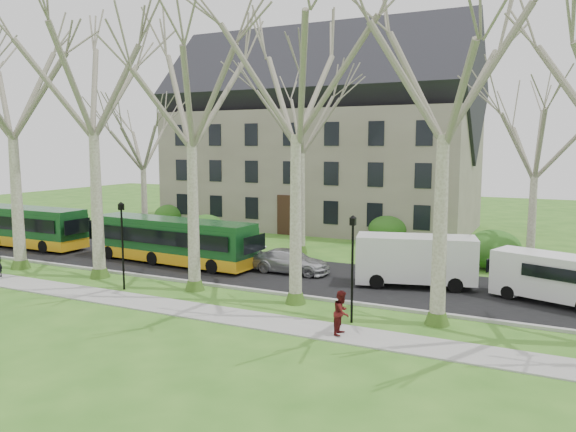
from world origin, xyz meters
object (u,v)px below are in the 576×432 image
object	(u,v)px
bus_lead	(16,226)
van_a	(415,261)
van_b	(552,279)
sedan	(291,261)
pedestrian_b	(342,312)
bus_follow	(172,240)

from	to	relation	value
bus_lead	van_a	world-z (taller)	bus_lead
van_b	bus_lead	bearing A→B (deg)	-159.62
sedan	pedestrian_b	xyz separation A→B (m)	(6.21, -8.43, 0.19)
sedan	pedestrian_b	size ratio (longest dim) A/B	2.66
bus_follow	sedan	distance (m)	7.67
pedestrian_b	bus_lead	bearing A→B (deg)	72.62
bus_lead	bus_follow	xyz separation A→B (m)	(13.58, 0.09, -0.05)
bus_lead	van_b	bearing A→B (deg)	1.60
van_b	pedestrian_b	size ratio (longest dim) A/B	3.03
bus_lead	pedestrian_b	distance (m)	28.39
van_b	pedestrian_b	bearing A→B (deg)	-111.52
sedan	van_b	xyz separation A→B (m)	(13.25, -0.27, 0.46)
bus_lead	sedan	size ratio (longest dim) A/B	2.58
van_a	pedestrian_b	bearing A→B (deg)	-109.54
bus_lead	van_a	distance (m)	28.15
bus_follow	van_b	world-z (taller)	bus_follow
sedan	van_b	world-z (taller)	van_b
bus_follow	pedestrian_b	size ratio (longest dim) A/B	6.61
sedan	van_a	xyz separation A→B (m)	(6.97, 0.08, 0.63)
bus_follow	van_a	bearing A→B (deg)	7.65
bus_lead	van_b	distance (m)	34.42
bus_lead	pedestrian_b	xyz separation A→B (m)	(27.37, -7.49, -0.60)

